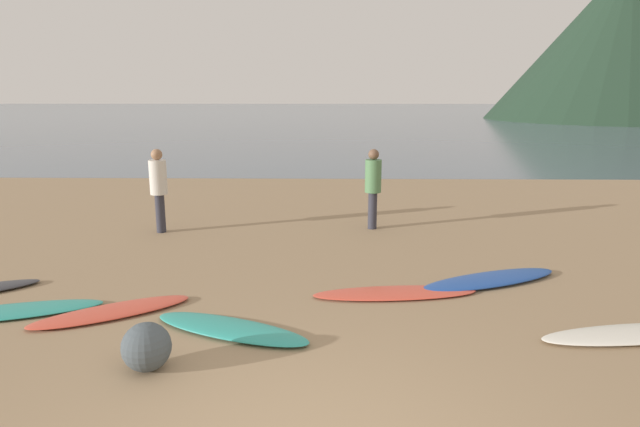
{
  "coord_description": "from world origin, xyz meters",
  "views": [
    {
      "loc": [
        0.17,
        -3.51,
        2.85
      ],
      "look_at": [
        -0.03,
        6.43,
        0.6
      ],
      "focal_mm": 30.74,
      "sensor_mm": 36.0,
      "label": 1
    }
  ],
  "objects_px": {
    "surfboard_2": "(112,311)",
    "person_0": "(158,184)",
    "surfboard_6": "(637,334)",
    "person_2": "(373,182)",
    "beach_rock_near": "(146,347)",
    "surfboard_5": "(490,279)",
    "surfboard_4": "(395,293)",
    "surfboard_1": "(5,312)",
    "surfboard_3": "(231,328)"
  },
  "relations": [
    {
      "from": "surfboard_5",
      "to": "beach_rock_near",
      "type": "bearing_deg",
      "value": -171.16
    },
    {
      "from": "person_0",
      "to": "person_2",
      "type": "distance_m",
      "value": 4.36
    },
    {
      "from": "surfboard_1",
      "to": "surfboard_4",
      "type": "height_order",
      "value": "surfboard_1"
    },
    {
      "from": "surfboard_2",
      "to": "beach_rock_near",
      "type": "relative_size",
      "value": 3.96
    },
    {
      "from": "surfboard_1",
      "to": "surfboard_5",
      "type": "relative_size",
      "value": 1.01
    },
    {
      "from": "surfboard_6",
      "to": "surfboard_5",
      "type": "bearing_deg",
      "value": 113.92
    },
    {
      "from": "surfboard_1",
      "to": "beach_rock_near",
      "type": "distance_m",
      "value": 2.71
    },
    {
      "from": "surfboard_2",
      "to": "person_0",
      "type": "distance_m",
      "value": 4.37
    },
    {
      "from": "surfboard_5",
      "to": "surfboard_6",
      "type": "relative_size",
      "value": 0.99
    },
    {
      "from": "surfboard_1",
      "to": "surfboard_5",
      "type": "height_order",
      "value": "surfboard_5"
    },
    {
      "from": "surfboard_6",
      "to": "person_2",
      "type": "bearing_deg",
      "value": 109.0
    },
    {
      "from": "surfboard_2",
      "to": "surfboard_4",
      "type": "xyz_separation_m",
      "value": [
        3.76,
        0.76,
        -0.01
      ]
    },
    {
      "from": "surfboard_5",
      "to": "surfboard_1",
      "type": "bearing_deg",
      "value": 168.05
    },
    {
      "from": "surfboard_2",
      "to": "person_0",
      "type": "bearing_deg",
      "value": 66.74
    },
    {
      "from": "surfboard_1",
      "to": "surfboard_3",
      "type": "height_order",
      "value": "surfboard_3"
    },
    {
      "from": "surfboard_1",
      "to": "surfboard_2",
      "type": "relative_size",
      "value": 1.18
    },
    {
      "from": "surfboard_4",
      "to": "surfboard_6",
      "type": "xyz_separation_m",
      "value": [
        2.69,
        -1.31,
        0.01
      ]
    },
    {
      "from": "surfboard_4",
      "to": "person_0",
      "type": "xyz_separation_m",
      "value": [
        -4.4,
        3.45,
        0.97
      ]
    },
    {
      "from": "surfboard_3",
      "to": "surfboard_5",
      "type": "height_order",
      "value": "surfboard_5"
    },
    {
      "from": "surfboard_2",
      "to": "surfboard_5",
      "type": "distance_m",
      "value": 5.41
    },
    {
      "from": "person_2",
      "to": "surfboard_4",
      "type": "bearing_deg",
      "value": 53.26
    },
    {
      "from": "surfboard_2",
      "to": "surfboard_6",
      "type": "xyz_separation_m",
      "value": [
        6.45,
        -0.55,
        0.0
      ]
    },
    {
      "from": "surfboard_5",
      "to": "person_2",
      "type": "bearing_deg",
      "value": 91.55
    },
    {
      "from": "surfboard_1",
      "to": "surfboard_6",
      "type": "distance_m",
      "value": 7.85
    },
    {
      "from": "surfboard_2",
      "to": "person_2",
      "type": "height_order",
      "value": "person_2"
    },
    {
      "from": "surfboard_5",
      "to": "surfboard_2",
      "type": "bearing_deg",
      "value": 170.48
    },
    {
      "from": "surfboard_3",
      "to": "surfboard_6",
      "type": "distance_m",
      "value": 4.81
    },
    {
      "from": "surfboard_4",
      "to": "beach_rock_near",
      "type": "relative_size",
      "value": 4.59
    },
    {
      "from": "surfboard_6",
      "to": "surfboard_2",
      "type": "bearing_deg",
      "value": 166.1
    },
    {
      "from": "surfboard_6",
      "to": "person_0",
      "type": "relative_size",
      "value": 1.4
    },
    {
      "from": "surfboard_4",
      "to": "surfboard_6",
      "type": "relative_size",
      "value": 0.98
    },
    {
      "from": "surfboard_3",
      "to": "beach_rock_near",
      "type": "relative_size",
      "value": 4.06
    },
    {
      "from": "surfboard_1",
      "to": "beach_rock_near",
      "type": "relative_size",
      "value": 4.69
    },
    {
      "from": "person_2",
      "to": "beach_rock_near",
      "type": "height_order",
      "value": "person_2"
    },
    {
      "from": "surfboard_2",
      "to": "surfboard_6",
      "type": "relative_size",
      "value": 0.85
    },
    {
      "from": "person_0",
      "to": "surfboard_2",
      "type": "bearing_deg",
      "value": 50.59
    },
    {
      "from": "surfboard_6",
      "to": "person_2",
      "type": "distance_m",
      "value": 5.91
    },
    {
      "from": "surfboard_2",
      "to": "person_0",
      "type": "height_order",
      "value": "person_0"
    },
    {
      "from": "surfboard_3",
      "to": "surfboard_4",
      "type": "height_order",
      "value": "surfboard_3"
    },
    {
      "from": "surfboard_5",
      "to": "beach_rock_near",
      "type": "xyz_separation_m",
      "value": [
        -4.31,
        -2.73,
        0.21
      ]
    },
    {
      "from": "surfboard_5",
      "to": "person_2",
      "type": "distance_m",
      "value": 3.75
    },
    {
      "from": "surfboard_3",
      "to": "beach_rock_near",
      "type": "xyz_separation_m",
      "value": [
        -0.7,
        -0.92,
        0.21
      ]
    },
    {
      "from": "surfboard_5",
      "to": "beach_rock_near",
      "type": "distance_m",
      "value": 5.1
    },
    {
      "from": "surfboard_3",
      "to": "person_0",
      "type": "relative_size",
      "value": 1.22
    },
    {
      "from": "surfboard_6",
      "to": "beach_rock_near",
      "type": "relative_size",
      "value": 4.67
    },
    {
      "from": "surfboard_3",
      "to": "surfboard_1",
      "type": "bearing_deg",
      "value": -166.22
    },
    {
      "from": "surfboard_3",
      "to": "person_2",
      "type": "xyz_separation_m",
      "value": [
        2.07,
        5.1,
        0.94
      ]
    },
    {
      "from": "surfboard_4",
      "to": "surfboard_2",
      "type": "bearing_deg",
      "value": -174.95
    },
    {
      "from": "surfboard_6",
      "to": "person_2",
      "type": "relative_size",
      "value": 1.43
    },
    {
      "from": "surfboard_4",
      "to": "surfboard_6",
      "type": "height_order",
      "value": "surfboard_6"
    }
  ]
}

